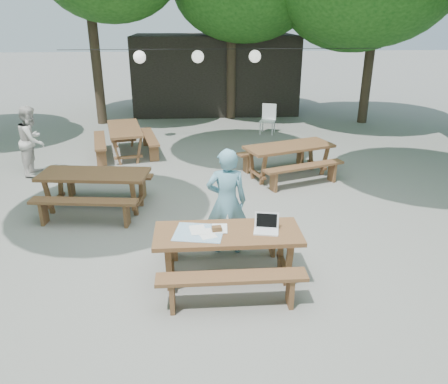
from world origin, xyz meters
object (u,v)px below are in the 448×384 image
main_picnic_table (228,255)px  second_person (32,141)px  picnic_table_nw (96,191)px  plastic_chair (268,125)px  woman (227,202)px

main_picnic_table → second_person: (-4.13, 4.76, 0.41)m
main_picnic_table → picnic_table_nw: (-2.30, 2.55, 0.00)m
main_picnic_table → plastic_chair: bearing=76.7°
second_person → main_picnic_table: bearing=-138.0°
woman → plastic_chair: (1.86, 7.28, -0.59)m
plastic_chair → picnic_table_nw: bearing=-106.6°
main_picnic_table → woman: size_ratio=1.19×
picnic_table_nw → plastic_chair: size_ratio=2.32×
main_picnic_table → picnic_table_nw: 3.44m
second_person → woman: bearing=-132.3°
picnic_table_nw → main_picnic_table: bearing=-40.8°
main_picnic_table → plastic_chair: 8.32m
plastic_chair → woman: bearing=-83.7°
woman → second_person: (-4.18, 3.94, -0.04)m
woman → second_person: bearing=-41.9°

